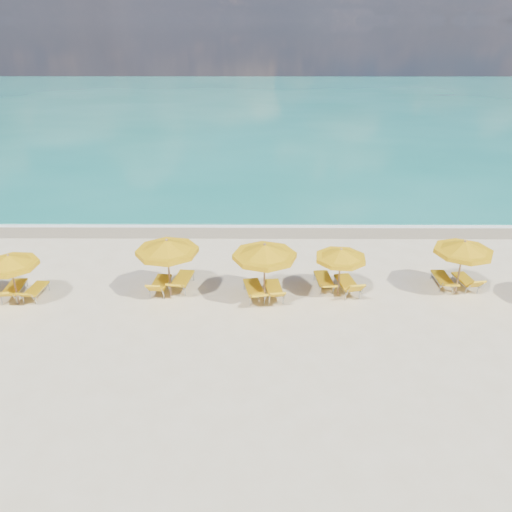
{
  "coord_description": "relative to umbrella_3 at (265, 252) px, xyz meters",
  "views": [
    {
      "loc": [
        0.09,
        -17.49,
        10.17
      ],
      "look_at": [
        0.0,
        1.5,
        1.2
      ],
      "focal_mm": 35.0,
      "sensor_mm": 36.0,
      "label": 1
    }
  ],
  "objects": [
    {
      "name": "foam_line",
      "position": [
        -0.34,
        8.38,
        -2.16
      ],
      "size": [
        120.0,
        1.2,
        0.03
      ],
      "primitive_type": "cube",
      "color": "white",
      "rests_on": "ground"
    },
    {
      "name": "lounger_5_right",
      "position": [
        8.45,
        1.13,
        -1.94
      ],
      "size": [
        0.82,
        1.75,
        0.84
      ],
      "rotation": [
        0.0,
        0.0,
        0.15
      ],
      "color": "#A5A8AD",
      "rests_on": "ground"
    },
    {
      "name": "ocean",
      "position": [
        -0.34,
        48.18,
        -2.16
      ],
      "size": [
        120.0,
        80.0,
        0.3
      ],
      "primitive_type": "cube",
      "color": "#147267",
      "rests_on": "ground"
    },
    {
      "name": "umbrella_3",
      "position": [
        0.0,
        0.0,
        0.0
      ],
      "size": [
        2.69,
        2.69,
        2.54
      ],
      "rotation": [
        0.0,
        0.0,
        0.08
      ],
      "color": "#A97B54",
      "rests_on": "ground"
    },
    {
      "name": "lounger_3_right",
      "position": [
        0.39,
        0.3,
        -1.93
      ],
      "size": [
        0.86,
        1.95,
        0.84
      ],
      "rotation": [
        0.0,
        0.0,
        0.13
      ],
      "color": "#A5A8AD",
      "rests_on": "ground"
    },
    {
      "name": "umbrella_1",
      "position": [
        -9.75,
        -0.25,
        -0.31
      ],
      "size": [
        2.71,
        2.71,
        2.17
      ],
      "rotation": [
        0.0,
        0.0,
        0.32
      ],
      "color": "#A97B54",
      "rests_on": "ground"
    },
    {
      "name": "whitecap_near",
      "position": [
        -6.34,
        17.18,
        -2.16
      ],
      "size": [
        14.0,
        0.36,
        0.05
      ],
      "primitive_type": "cube",
      "color": "white",
      "rests_on": "ground"
    },
    {
      "name": "lounger_4_right",
      "position": [
        3.43,
        0.72,
        -1.91
      ],
      "size": [
        1.0,
        2.02,
        0.95
      ],
      "rotation": [
        0.0,
        0.0,
        0.18
      ],
      "color": "#A5A8AD",
      "rests_on": "ground"
    },
    {
      "name": "ground_plane",
      "position": [
        -0.34,
        0.18,
        -2.16
      ],
      "size": [
        120.0,
        120.0,
        0.0
      ],
      "primitive_type": "plane",
      "color": "beige"
    },
    {
      "name": "lounger_2_left",
      "position": [
        -4.28,
        0.74,
        -1.93
      ],
      "size": [
        0.77,
        1.89,
        0.89
      ],
      "rotation": [
        0.0,
        0.0,
        -0.08
      ],
      "color": "#A5A8AD",
      "rests_on": "ground"
    },
    {
      "name": "lounger_2_right",
      "position": [
        -3.43,
        1.04,
        -1.92
      ],
      "size": [
        0.94,
        2.09,
        0.84
      ],
      "rotation": [
        0.0,
        0.0,
        -0.15
      ],
      "color": "#A5A8AD",
      "rests_on": "ground"
    },
    {
      "name": "lounger_1_right",
      "position": [
        -9.25,
        0.25,
        -1.95
      ],
      "size": [
        0.7,
        1.74,
        0.76
      ],
      "rotation": [
        0.0,
        0.0,
        -0.08
      ],
      "color": "#A5A8AD",
      "rests_on": "ground"
    },
    {
      "name": "umbrella_4",
      "position": [
        3.03,
        0.55,
        -0.38
      ],
      "size": [
        2.55,
        2.55,
        2.09
      ],
      "rotation": [
        0.0,
        0.0,
        0.28
      ],
      "color": "#A97B54",
      "rests_on": "ground"
    },
    {
      "name": "umbrella_2",
      "position": [
        -3.82,
        0.44,
        -0.01
      ],
      "size": [
        2.92,
        2.92,
        2.52
      ],
      "rotation": [
        0.0,
        0.0,
        0.19
      ],
      "color": "#A97B54",
      "rests_on": "ground"
    },
    {
      "name": "lounger_1_left",
      "position": [
        -10.14,
        0.28,
        -1.93
      ],
      "size": [
        0.79,
        1.96,
        0.85
      ],
      "rotation": [
        0.0,
        0.0,
        0.08
      ],
      "color": "#A5A8AD",
      "rests_on": "ground"
    },
    {
      "name": "whitecap_far",
      "position": [
        7.66,
        24.18,
        -2.16
      ],
      "size": [
        18.0,
        0.3,
        0.05
      ],
      "primitive_type": "cube",
      "color": "white",
      "rests_on": "ground"
    },
    {
      "name": "lounger_3_left",
      "position": [
        -0.4,
        0.28,
        -1.92
      ],
      "size": [
        1.04,
        2.13,
        0.8
      ],
      "rotation": [
        0.0,
        0.0,
        0.2
      ],
      "color": "#A5A8AD",
      "rests_on": "ground"
    },
    {
      "name": "lounger_4_left",
      "position": [
        2.51,
        1.13,
        -1.94
      ],
      "size": [
        0.78,
        1.97,
        0.72
      ],
      "rotation": [
        0.0,
        0.0,
        0.09
      ],
      "color": "#A5A8AD",
      "rests_on": "ground"
    },
    {
      "name": "wet_sand_band",
      "position": [
        -0.34,
        7.58,
        -2.16
      ],
      "size": [
        120.0,
        2.6,
        0.01
      ],
      "primitive_type": "cube",
      "color": "tan",
      "rests_on": "ground"
    },
    {
      "name": "lounger_5_left",
      "position": [
        7.53,
        1.28,
        -1.95
      ],
      "size": [
        0.62,
        1.85,
        0.67
      ],
      "rotation": [
        0.0,
        0.0,
        -0.01
      ],
      "color": "#A5A8AD",
      "rests_on": "ground"
    },
    {
      "name": "umbrella_5",
      "position": [
        7.92,
        0.75,
        -0.15
      ],
      "size": [
        2.53,
        2.53,
        2.36
      ],
      "rotation": [
        0.0,
        0.0,
        -0.09
      ],
      "color": "#A97B54",
      "rests_on": "ground"
    }
  ]
}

